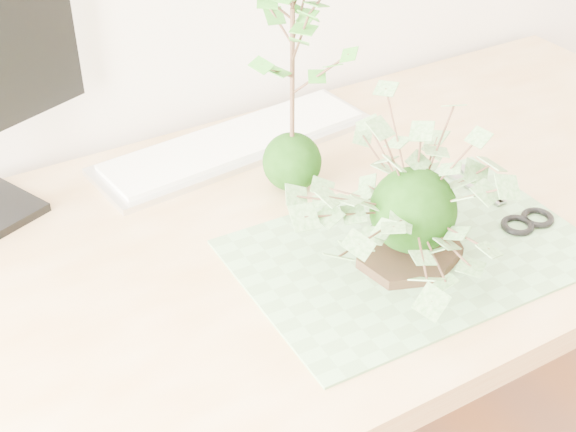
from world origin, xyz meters
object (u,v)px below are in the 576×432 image
object	(u,v)px
desk	(304,274)
ivy_kokedama	(417,175)
keyboard	(236,143)
maple_kokedama	(293,24)

from	to	relation	value
desk	ivy_kokedama	world-z (taller)	ivy_kokedama
ivy_kokedama	keyboard	distance (m)	0.41
maple_kokedama	keyboard	bearing A→B (deg)	96.92
maple_kokedama	desk	bearing A→B (deg)	-110.61
ivy_kokedama	maple_kokedama	bearing A→B (deg)	101.24
desk	maple_kokedama	world-z (taller)	maple_kokedama
keyboard	ivy_kokedama	bearing A→B (deg)	-85.90
desk	keyboard	bearing A→B (deg)	85.71
maple_kokedama	keyboard	world-z (taller)	maple_kokedama
ivy_kokedama	maple_kokedama	size ratio (longest dim) A/B	0.98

